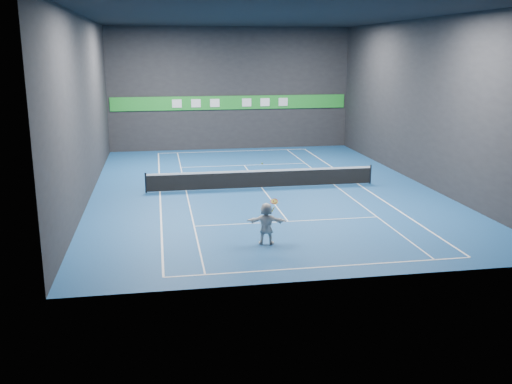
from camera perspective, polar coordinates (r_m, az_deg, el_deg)
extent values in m
plane|color=navy|center=(31.07, 0.59, 0.41)|extent=(26.00, 26.00, 0.00)
plane|color=black|center=(30.26, 0.63, 17.22)|extent=(26.00, 26.00, 0.00)
cube|color=black|center=(43.15, -2.57, 10.25)|extent=(18.00, 0.10, 9.00)
cube|color=black|center=(17.80, 8.23, 4.86)|extent=(18.00, 0.10, 9.00)
cube|color=black|center=(30.04, -16.70, 8.08)|extent=(0.10, 26.00, 9.00)
cube|color=black|center=(33.16, 16.27, 8.61)|extent=(0.10, 26.00, 9.00)
cube|color=white|center=(20.01, 6.81, -7.45)|extent=(10.98, 0.08, 0.01)
cube|color=white|center=(42.58, -2.31, 4.11)|extent=(10.98, 0.08, 0.01)
cube|color=white|center=(30.58, -9.58, 0.00)|extent=(0.08, 23.78, 0.01)
cube|color=white|center=(32.49, 10.15, 0.80)|extent=(0.08, 23.78, 0.01)
cube|color=white|center=(30.61, -7.00, 0.11)|extent=(0.06, 23.78, 0.01)
cube|color=white|center=(32.05, 7.83, 0.71)|extent=(0.06, 23.78, 0.01)
cube|color=white|center=(25.02, 3.24, -2.96)|extent=(8.23, 0.06, 0.01)
cube|color=white|center=(37.24, -1.20, 2.69)|extent=(8.23, 0.06, 0.01)
cube|color=white|center=(31.07, 0.59, 0.42)|extent=(0.06, 12.80, 0.01)
imported|color=silver|center=(21.92, 1.04, -3.17)|extent=(1.59, 0.79, 1.64)
sphere|color=#B8D824|center=(21.27, 0.62, 2.87)|extent=(0.07, 0.07, 0.07)
cylinder|color=black|center=(30.47, -10.96, 0.92)|extent=(0.10, 0.10, 1.07)
cylinder|color=black|center=(32.62, 11.37, 1.75)|extent=(0.10, 0.10, 1.07)
cube|color=black|center=(30.96, 0.59, 1.26)|extent=(12.40, 0.03, 0.86)
cube|color=white|center=(30.86, 0.59, 2.13)|extent=(12.40, 0.04, 0.10)
cube|color=#1F902B|center=(43.16, -2.55, 8.92)|extent=(17.64, 0.06, 1.00)
cube|color=white|center=(42.78, -7.92, 8.76)|extent=(0.70, 0.04, 0.60)
cube|color=white|center=(42.85, -6.03, 8.82)|extent=(0.70, 0.04, 0.60)
cube|color=white|center=(42.97, -4.14, 8.87)|extent=(0.70, 0.04, 0.60)
cube|color=white|center=(43.27, -0.94, 8.94)|extent=(0.70, 0.04, 0.60)
cube|color=white|center=(43.51, 0.90, 8.97)|extent=(0.70, 0.04, 0.60)
cube|color=silver|center=(43.79, 2.73, 8.99)|extent=(0.70, 0.04, 0.60)
torus|color=#B51321|center=(21.79, 1.80, -0.92)|extent=(0.40, 0.38, 0.21)
cylinder|color=#D6DC4D|center=(21.80, 1.87, -0.98)|extent=(0.35, 0.28, 0.22)
cylinder|color=#AD121C|center=(21.79, 1.72, -0.99)|extent=(0.07, 0.13, 0.17)
cylinder|color=yellow|center=(21.85, 1.72, -1.76)|extent=(0.11, 0.17, 0.24)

